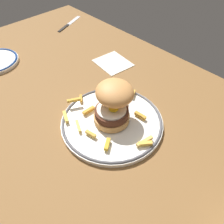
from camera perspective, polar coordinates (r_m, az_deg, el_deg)
The scene contains 6 objects.
ground_plane at distance 65.51cm, azimuth -6.19°, elevation -3.52°, with size 144.02×91.94×4.00cm, color brown.
dinner_plate at distance 62.46cm, azimuth -0.00°, elevation -2.41°, with size 27.86×27.86×1.60cm.
burger at distance 58.81cm, azimuth 0.34°, elevation 2.42°, with size 12.35×12.75×10.85cm.
fries_pile at distance 61.31cm, azimuth -1.16°, elevation -1.81°, with size 26.73×23.20×2.25cm.
knife at distance 114.43cm, azimuth -11.04°, elevation 20.68°, with size 8.30×17.20×0.70cm.
napkin at distance 85.49cm, azimuth 0.25°, elevation 12.28°, with size 12.28×10.75×0.40cm, color silver.
Camera 1 is at (35.60, -24.17, 47.40)cm, focal length 36.51 mm.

